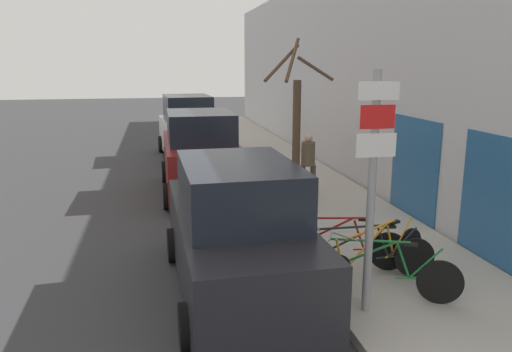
{
  "coord_description": "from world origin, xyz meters",
  "views": [
    {
      "loc": [
        -1.36,
        -1.83,
        3.54
      ],
      "look_at": [
        0.52,
        7.58,
        1.36
      ],
      "focal_mm": 35.0,
      "sensor_mm": 36.0,
      "label": 1
    }
  ],
  "objects_px": {
    "bicycle_0": "(377,272)",
    "parked_car_0": "(237,234)",
    "signpost": "(372,183)",
    "pedestrian_near": "(308,160)",
    "street_tree": "(296,136)",
    "bicycle_1": "(375,258)",
    "bicycle_2": "(360,255)",
    "parked_car_1": "(201,156)",
    "parked_car_2": "(188,130)",
    "bicycle_3": "(338,246)"
  },
  "relations": [
    {
      "from": "bicycle_0",
      "to": "pedestrian_near",
      "type": "relative_size",
      "value": 1.36
    },
    {
      "from": "signpost",
      "to": "parked_car_1",
      "type": "relative_size",
      "value": 0.72
    },
    {
      "from": "bicycle_1",
      "to": "bicycle_2",
      "type": "height_order",
      "value": "bicycle_1"
    },
    {
      "from": "bicycle_2",
      "to": "pedestrian_near",
      "type": "distance_m",
      "value": 5.26
    },
    {
      "from": "bicycle_2",
      "to": "pedestrian_near",
      "type": "height_order",
      "value": "pedestrian_near"
    },
    {
      "from": "signpost",
      "to": "street_tree",
      "type": "relative_size",
      "value": 0.85
    },
    {
      "from": "signpost",
      "to": "parked_car_0",
      "type": "bearing_deg",
      "value": 143.68
    },
    {
      "from": "bicycle_1",
      "to": "bicycle_2",
      "type": "relative_size",
      "value": 0.93
    },
    {
      "from": "bicycle_2",
      "to": "street_tree",
      "type": "distance_m",
      "value": 3.88
    },
    {
      "from": "parked_car_0",
      "to": "street_tree",
      "type": "height_order",
      "value": "street_tree"
    },
    {
      "from": "bicycle_1",
      "to": "parked_car_1",
      "type": "height_order",
      "value": "parked_car_1"
    },
    {
      "from": "bicycle_3",
      "to": "bicycle_0",
      "type": "bearing_deg",
      "value": -151.9
    },
    {
      "from": "bicycle_3",
      "to": "parked_car_0",
      "type": "height_order",
      "value": "parked_car_0"
    },
    {
      "from": "street_tree",
      "to": "parked_car_1",
      "type": "bearing_deg",
      "value": 124.07
    },
    {
      "from": "parked_car_0",
      "to": "street_tree",
      "type": "bearing_deg",
      "value": 59.9
    },
    {
      "from": "bicycle_0",
      "to": "parked_car_0",
      "type": "distance_m",
      "value": 2.17
    },
    {
      "from": "bicycle_0",
      "to": "parked_car_2",
      "type": "relative_size",
      "value": 0.48
    },
    {
      "from": "signpost",
      "to": "bicycle_2",
      "type": "xyz_separation_m",
      "value": [
        0.34,
        1.04,
        -1.45
      ]
    },
    {
      "from": "bicycle_1",
      "to": "bicycle_3",
      "type": "distance_m",
      "value": 0.77
    },
    {
      "from": "parked_car_1",
      "to": "parked_car_2",
      "type": "xyz_separation_m",
      "value": [
        -0.0,
        5.48,
        0.02
      ]
    },
    {
      "from": "bicycle_2",
      "to": "parked_car_1",
      "type": "relative_size",
      "value": 0.53
    },
    {
      "from": "bicycle_0",
      "to": "signpost",
      "type": "bearing_deg",
      "value": 164.18
    },
    {
      "from": "bicycle_0",
      "to": "street_tree",
      "type": "distance_m",
      "value": 4.51
    },
    {
      "from": "signpost",
      "to": "street_tree",
      "type": "bearing_deg",
      "value": 86.75
    },
    {
      "from": "signpost",
      "to": "pedestrian_near",
      "type": "bearing_deg",
      "value": 80.42
    },
    {
      "from": "bicycle_3",
      "to": "parked_car_1",
      "type": "height_order",
      "value": "parked_car_1"
    },
    {
      "from": "bicycle_2",
      "to": "parked_car_1",
      "type": "height_order",
      "value": "parked_car_1"
    },
    {
      "from": "bicycle_1",
      "to": "pedestrian_near",
      "type": "xyz_separation_m",
      "value": [
        0.56,
        5.41,
        0.52
      ]
    },
    {
      "from": "pedestrian_near",
      "to": "street_tree",
      "type": "height_order",
      "value": "street_tree"
    },
    {
      "from": "parked_car_2",
      "to": "parked_car_0",
      "type": "bearing_deg",
      "value": -93.62
    },
    {
      "from": "bicycle_0",
      "to": "bicycle_2",
      "type": "height_order",
      "value": "bicycle_0"
    },
    {
      "from": "parked_car_0",
      "to": "parked_car_1",
      "type": "height_order",
      "value": "parked_car_1"
    },
    {
      "from": "bicycle_0",
      "to": "parked_car_2",
      "type": "xyz_separation_m",
      "value": [
        -1.96,
        12.57,
        0.53
      ]
    },
    {
      "from": "bicycle_0",
      "to": "street_tree",
      "type": "height_order",
      "value": "street_tree"
    },
    {
      "from": "parked_car_2",
      "to": "street_tree",
      "type": "relative_size",
      "value": 1.17
    },
    {
      "from": "bicycle_2",
      "to": "bicycle_1",
      "type": "bearing_deg",
      "value": -137.83
    },
    {
      "from": "bicycle_0",
      "to": "street_tree",
      "type": "bearing_deg",
      "value": 26.54
    },
    {
      "from": "parked_car_2",
      "to": "pedestrian_near",
      "type": "xyz_separation_m",
      "value": [
        2.68,
        -6.71,
        0.01
      ]
    },
    {
      "from": "bicycle_0",
      "to": "parked_car_1",
      "type": "height_order",
      "value": "parked_car_1"
    },
    {
      "from": "bicycle_3",
      "to": "parked_car_2",
      "type": "bearing_deg",
      "value": 27.7
    },
    {
      "from": "signpost",
      "to": "parked_car_1",
      "type": "xyz_separation_m",
      "value": [
        -1.63,
        7.45,
        -0.94
      ]
    },
    {
      "from": "bicycle_0",
      "to": "bicycle_2",
      "type": "relative_size",
      "value": 0.9
    },
    {
      "from": "parked_car_0",
      "to": "bicycle_1",
      "type": "bearing_deg",
      "value": -11.56
    },
    {
      "from": "bicycle_2",
      "to": "bicycle_0",
      "type": "bearing_deg",
      "value": -173.3
    },
    {
      "from": "bicycle_3",
      "to": "parked_car_1",
      "type": "distance_m",
      "value": 6.23
    },
    {
      "from": "signpost",
      "to": "bicycle_3",
      "type": "distance_m",
      "value": 2.09
    },
    {
      "from": "bicycle_2",
      "to": "parked_car_1",
      "type": "distance_m",
      "value": 6.73
    },
    {
      "from": "bicycle_1",
      "to": "bicycle_0",
      "type": "bearing_deg",
      "value": 131.68
    },
    {
      "from": "bicycle_2",
      "to": "street_tree",
      "type": "bearing_deg",
      "value": 9.21
    },
    {
      "from": "bicycle_1",
      "to": "pedestrian_near",
      "type": "bearing_deg",
      "value": -34.22
    }
  ]
}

